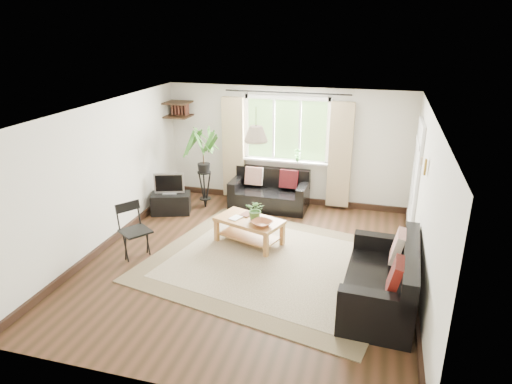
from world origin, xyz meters
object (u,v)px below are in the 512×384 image
(coffee_table, at_px, (249,231))
(palm_stand, at_px, (204,169))
(sofa_back, at_px, (269,191))
(tv_stand, at_px, (171,203))
(folding_chair, at_px, (136,232))
(sofa_right, at_px, (380,277))

(coffee_table, relative_size, palm_stand, 0.68)
(sofa_back, height_order, coffee_table, sofa_back)
(tv_stand, bearing_deg, sofa_back, 4.55)
(tv_stand, xyz_separation_m, palm_stand, (0.54, 0.48, 0.62))
(palm_stand, bearing_deg, tv_stand, -138.32)
(folding_chair, bearing_deg, sofa_back, 4.27)
(coffee_table, xyz_separation_m, tv_stand, (-1.88, 0.88, -0.03))
(palm_stand, distance_m, folding_chair, 2.36)
(sofa_right, bearing_deg, palm_stand, -123.69)
(sofa_back, height_order, palm_stand, palm_stand)
(sofa_right, relative_size, palm_stand, 1.09)
(tv_stand, bearing_deg, coffee_table, -43.90)
(sofa_right, bearing_deg, coffee_table, -117.10)
(sofa_right, height_order, folding_chair, folding_chair)
(folding_chair, bearing_deg, tv_stand, 43.22)
(sofa_right, height_order, palm_stand, palm_stand)
(tv_stand, xyz_separation_m, folding_chair, (0.27, -1.84, 0.24))
(coffee_table, relative_size, tv_stand, 1.48)
(sofa_back, bearing_deg, palm_stand, -166.00)
(sofa_right, xyz_separation_m, tv_stand, (-4.06, 2.14, -0.22))
(coffee_table, distance_m, tv_stand, 2.07)
(sofa_right, xyz_separation_m, folding_chair, (-3.78, 0.31, 0.03))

